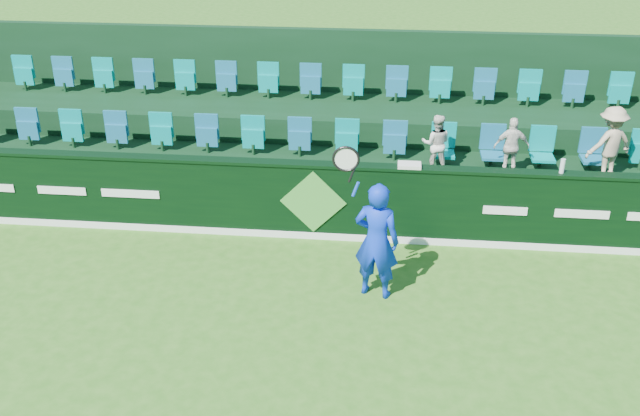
# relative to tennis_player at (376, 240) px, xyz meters

# --- Properties ---
(ground) EXTENTS (60.00, 60.00, 0.00)m
(ground) POSITION_rel_tennis_player_xyz_m (-1.07, -2.35, -0.91)
(ground) COLOR #2B6518
(ground) RESTS_ON ground
(sponsor_hoarding) EXTENTS (16.00, 0.25, 1.35)m
(sponsor_hoarding) POSITION_rel_tennis_player_xyz_m (-1.07, 1.65, -0.24)
(sponsor_hoarding) COLOR black
(sponsor_hoarding) RESTS_ON ground
(stand_tier_front) EXTENTS (16.00, 2.00, 0.80)m
(stand_tier_front) POSITION_rel_tennis_player_xyz_m (-1.07, 2.75, -0.51)
(stand_tier_front) COLOR black
(stand_tier_front) RESTS_ON ground
(stand_tier_back) EXTENTS (16.00, 1.80, 1.30)m
(stand_tier_back) POSITION_rel_tennis_player_xyz_m (-1.07, 4.65, -0.26)
(stand_tier_back) COLOR black
(stand_tier_back) RESTS_ON ground
(stand_rear) EXTENTS (16.00, 4.10, 2.60)m
(stand_rear) POSITION_rel_tennis_player_xyz_m (-1.07, 5.09, 0.31)
(stand_rear) COLOR black
(stand_rear) RESTS_ON ground
(seat_row_front) EXTENTS (13.50, 0.50, 0.60)m
(seat_row_front) POSITION_rel_tennis_player_xyz_m (-1.07, 3.15, 0.19)
(seat_row_front) COLOR #018985
(seat_row_front) RESTS_ON stand_tier_front
(seat_row_back) EXTENTS (13.50, 0.50, 0.60)m
(seat_row_back) POSITION_rel_tennis_player_xyz_m (-1.07, 4.95, 0.69)
(seat_row_back) COLOR #018985
(seat_row_back) RESTS_ON stand_tier_back
(tennis_player) EXTENTS (1.06, 0.57, 2.42)m
(tennis_player) POSITION_rel_tennis_player_xyz_m (0.00, 0.00, 0.00)
(tennis_player) COLOR #0C2ECD
(tennis_player) RESTS_ON ground
(spectator_left) EXTENTS (0.53, 0.42, 1.05)m
(spectator_left) POSITION_rel_tennis_player_xyz_m (0.93, 2.77, 0.41)
(spectator_left) COLOR silver
(spectator_left) RESTS_ON stand_tier_front
(spectator_middle) EXTENTS (0.62, 0.29, 1.04)m
(spectator_middle) POSITION_rel_tennis_player_xyz_m (2.22, 2.77, 0.41)
(spectator_middle) COLOR silver
(spectator_middle) RESTS_ON stand_tier_front
(spectator_right) EXTENTS (0.95, 0.76, 1.29)m
(spectator_right) POSITION_rel_tennis_player_xyz_m (3.84, 2.77, 0.53)
(spectator_right) COLOR tan
(spectator_right) RESTS_ON stand_tier_front
(towel) EXTENTS (0.37, 0.24, 0.06)m
(towel) POSITION_rel_tennis_player_xyz_m (0.46, 1.65, 0.47)
(towel) COLOR silver
(towel) RESTS_ON sponsor_hoarding
(drinks_bottle) EXTENTS (0.07, 0.07, 0.23)m
(drinks_bottle) POSITION_rel_tennis_player_xyz_m (2.83, 1.65, 0.56)
(drinks_bottle) COLOR silver
(drinks_bottle) RESTS_ON sponsor_hoarding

